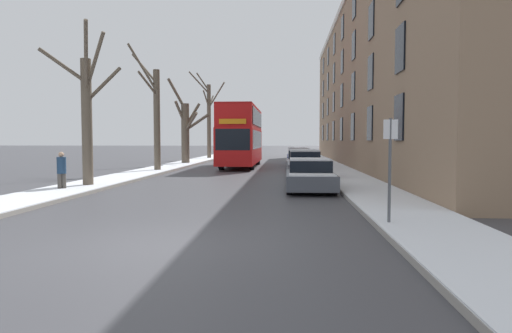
{
  "coord_description": "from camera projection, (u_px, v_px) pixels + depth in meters",
  "views": [
    {
      "loc": [
        2.65,
        -8.53,
        2.03
      ],
      "look_at": [
        0.73,
        20.33,
        0.36
      ],
      "focal_mm": 32.0,
      "sensor_mm": 36.0,
      "label": 1
    }
  ],
  "objects": [
    {
      "name": "ground_plane",
      "position": [
        148.0,
        246.0,
        8.79
      ],
      "size": [
        320.0,
        320.0,
        0.0
      ],
      "primitive_type": "plane",
      "color": "#424247"
    },
    {
      "name": "sidewalk_left",
      "position": [
        223.0,
        155.0,
        61.97
      ],
      "size": [
        2.37,
        130.0,
        0.16
      ],
      "color": "gray",
      "rests_on": "ground"
    },
    {
      "name": "sidewalk_right",
      "position": [
        310.0,
        155.0,
        61.19
      ],
      "size": [
        2.37,
        130.0,
        0.16
      ],
      "color": "gray",
      "rests_on": "ground"
    },
    {
      "name": "terrace_facade_right",
      "position": [
        400.0,
        82.0,
        35.87
      ],
      "size": [
        9.1,
        49.45,
        13.27
      ],
      "color": "#8C7056",
      "rests_on": "ground"
    },
    {
      "name": "bare_tree_left_0",
      "position": [
        87.0,
        114.0,
        19.03
      ],
      "size": [
        2.66,
        3.15,
        6.58
      ],
      "color": "brown",
      "rests_on": "ground"
    },
    {
      "name": "bare_tree_left_1",
      "position": [
        155.0,
        114.0,
        28.85
      ],
      "size": [
        2.32,
        3.31,
        7.93
      ],
      "color": "brown",
      "rests_on": "ground"
    },
    {
      "name": "bare_tree_left_2",
      "position": [
        186.0,
        129.0,
        37.91
      ],
      "size": [
        3.39,
        2.44,
        7.11
      ],
      "color": "brown",
      "rests_on": "ground"
    },
    {
      "name": "bare_tree_left_3",
      "position": [
        209.0,
        117.0,
        48.58
      ],
      "size": [
        3.87,
        2.88,
        9.2
      ],
      "color": "brown",
      "rests_on": "ground"
    },
    {
      "name": "double_decker_bus",
      "position": [
        241.0,
        134.0,
        34.65
      ],
      "size": [
        2.5,
        11.48,
        4.49
      ],
      "color": "red",
      "rests_on": "ground"
    },
    {
      "name": "parked_car_0",
      "position": [
        310.0,
        176.0,
        18.24
      ],
      "size": [
        1.9,
        4.16,
        1.3
      ],
      "color": "#474C56",
      "rests_on": "ground"
    },
    {
      "name": "parked_car_1",
      "position": [
        305.0,
        166.0,
        23.56
      ],
      "size": [
        1.74,
        3.94,
        1.55
      ],
      "color": "slate",
      "rests_on": "ground"
    },
    {
      "name": "parked_car_2",
      "position": [
        301.0,
        161.0,
        29.77
      ],
      "size": [
        1.87,
        4.29,
        1.46
      ],
      "color": "#9EA3AD",
      "rests_on": "ground"
    },
    {
      "name": "parked_car_3",
      "position": [
        299.0,
        158.0,
        35.14
      ],
      "size": [
        1.79,
        4.11,
        1.44
      ],
      "color": "navy",
      "rests_on": "ground"
    },
    {
      "name": "parked_car_4",
      "position": [
        297.0,
        156.0,
        40.97
      ],
      "size": [
        1.76,
        4.53,
        1.39
      ],
      "color": "navy",
      "rests_on": "ground"
    },
    {
      "name": "pedestrian_left_sidewalk",
      "position": [
        62.0,
        170.0,
        17.75
      ],
      "size": [
        0.34,
        0.34,
        1.58
      ],
      "rotation": [
        0.0,
        0.0,
        0.62
      ],
      "color": "#4C4742",
      "rests_on": "ground"
    },
    {
      "name": "street_sign_post",
      "position": [
        390.0,
        166.0,
        10.35
      ],
      "size": [
        0.32,
        0.07,
        2.53
      ],
      "color": "#4C4F54",
      "rests_on": "ground"
    }
  ]
}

